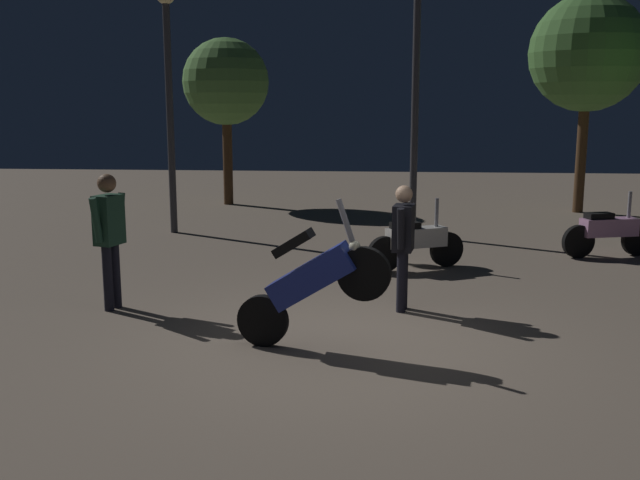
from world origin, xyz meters
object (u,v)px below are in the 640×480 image
(person_rider_beside, at_px, (403,237))
(streetlamp_far, at_px, (169,78))
(streetlamp_near, at_px, (416,56))
(person_bystander_far, at_px, (109,229))
(motorcycle_white_parked_left, at_px, (416,242))
(motorcycle_blue_foreground, at_px, (312,282))
(motorcycle_pink_parked_right, at_px, (608,231))

(person_rider_beside, xyz_separation_m, streetlamp_far, (-4.42, 5.26, 2.11))
(streetlamp_near, bearing_deg, streetlamp_far, -179.90)
(person_bystander_far, bearing_deg, streetlamp_far, 114.49)
(person_bystander_far, distance_m, streetlamp_far, 5.92)
(person_bystander_far, bearing_deg, motorcycle_white_parked_left, 49.84)
(person_rider_beside, bearing_deg, motorcycle_blue_foreground, -112.70)
(motorcycle_pink_parked_right, bearing_deg, motorcycle_blue_foreground, -147.09)
(person_bystander_far, height_order, streetlamp_far, streetlamp_far)
(motorcycle_white_parked_left, xyz_separation_m, motorcycle_pink_parked_right, (3.29, 1.22, 0.00))
(motorcycle_blue_foreground, height_order, motorcycle_white_parked_left, motorcycle_blue_foreground)
(motorcycle_pink_parked_right, xyz_separation_m, streetlamp_far, (-7.99, 1.71, 2.61))
(motorcycle_pink_parked_right, bearing_deg, motorcycle_white_parked_left, -175.18)
(motorcycle_white_parked_left, distance_m, person_bystander_far, 4.75)
(motorcycle_pink_parked_right, height_order, person_rider_beside, person_rider_beside)
(motorcycle_white_parked_left, distance_m, person_rider_beside, 2.40)
(streetlamp_near, bearing_deg, person_rider_beside, -93.77)
(motorcycle_blue_foreground, bearing_deg, streetlamp_far, 126.23)
(motorcycle_pink_parked_right, relative_size, person_rider_beside, 1.03)
(motorcycle_pink_parked_right, height_order, streetlamp_far, streetlamp_far)
(person_rider_beside, xyz_separation_m, person_bystander_far, (-3.66, -0.24, 0.09))
(motorcycle_white_parked_left, relative_size, streetlamp_near, 0.28)
(motorcycle_pink_parked_right, relative_size, streetlamp_far, 0.34)
(person_rider_beside, height_order, person_bystander_far, person_bystander_far)
(motorcycle_white_parked_left, xyz_separation_m, person_rider_beside, (-0.28, -2.34, 0.50))
(motorcycle_blue_foreground, bearing_deg, person_rider_beside, 67.68)
(person_rider_beside, height_order, streetlamp_near, streetlamp_near)
(person_bystander_far, bearing_deg, motorcycle_pink_parked_right, 44.33)
(person_rider_beside, height_order, streetlamp_far, streetlamp_far)
(motorcycle_pink_parked_right, relative_size, streetlamp_near, 0.30)
(streetlamp_far, bearing_deg, motorcycle_blue_foreground, -63.43)
(motorcycle_blue_foreground, xyz_separation_m, streetlamp_far, (-3.43, 6.86, 2.31))
(motorcycle_blue_foreground, distance_m, motorcycle_pink_parked_right, 6.89)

